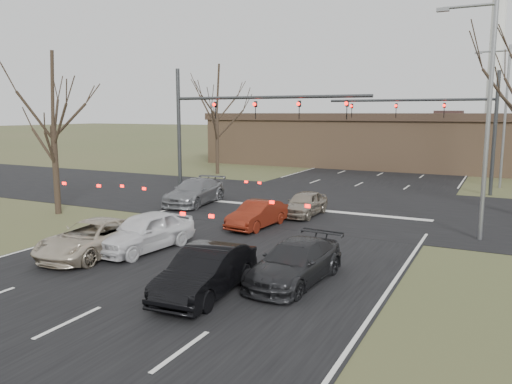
% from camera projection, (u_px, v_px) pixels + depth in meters
% --- Properties ---
extents(ground, '(360.00, 360.00, 0.00)m').
position_uv_depth(ground, '(164.00, 278.00, 16.34)').
color(ground, '#454F2A').
rests_on(ground, ground).
extents(road_main, '(14.00, 300.00, 0.02)m').
position_uv_depth(road_main, '(428.00, 152.00, 69.28)').
color(road_main, black).
rests_on(road_main, ground).
extents(road_cross, '(200.00, 14.00, 0.02)m').
position_uv_depth(road_cross, '(318.00, 204.00, 29.57)').
color(road_cross, black).
rests_on(road_cross, ground).
extents(building, '(42.40, 10.40, 5.30)m').
position_uv_depth(building, '(418.00, 141.00, 48.56)').
color(building, '#876649').
rests_on(building, ground).
extents(mast_arm_near, '(12.12, 0.24, 8.00)m').
position_uv_depth(mast_arm_near, '(224.00, 117.00, 29.33)').
color(mast_arm_near, '#383A3D').
rests_on(mast_arm_near, ground).
extents(mast_arm_far, '(11.12, 0.24, 8.00)m').
position_uv_depth(mast_arm_far, '(449.00, 118.00, 33.10)').
color(mast_arm_far, '#383A3D').
rests_on(mast_arm_far, ground).
extents(streetlight_right_near, '(2.34, 0.25, 10.00)m').
position_uv_depth(streetlight_right_near, '(484.00, 107.00, 20.37)').
color(streetlight_right_near, gray).
rests_on(streetlight_right_near, ground).
extents(streetlight_right_far, '(2.34, 0.25, 10.00)m').
position_uv_depth(streetlight_right_far, '(503.00, 109.00, 35.15)').
color(streetlight_right_far, gray).
rests_on(streetlight_right_far, ground).
extents(tree_left_near, '(5.10, 5.10, 8.50)m').
position_uv_depth(tree_left_near, '(51.00, 89.00, 25.70)').
color(tree_left_near, black).
rests_on(tree_left_near, ground).
extents(tree_left_far, '(5.70, 5.70, 9.50)m').
position_uv_depth(tree_left_far, '(216.00, 89.00, 43.01)').
color(tree_left_far, black).
rests_on(tree_left_far, ground).
extents(car_silver_suv, '(2.51, 4.91, 1.33)m').
position_uv_depth(car_silver_suv, '(93.00, 238.00, 18.83)').
color(car_silver_suv, beige).
rests_on(car_silver_suv, ground).
extents(car_white_sedan, '(2.28, 4.61, 1.51)m').
position_uv_depth(car_white_sedan, '(145.00, 231.00, 19.49)').
color(car_white_sedan, silver).
rests_on(car_white_sedan, ground).
extents(car_black_hatch, '(1.86, 4.44, 1.43)m').
position_uv_depth(car_black_hatch, '(206.00, 271.00, 14.71)').
color(car_black_hatch, black).
rests_on(car_black_hatch, ground).
extents(car_charcoal_sedan, '(2.17, 4.61, 1.30)m').
position_uv_depth(car_charcoal_sedan, '(295.00, 262.00, 15.82)').
color(car_charcoal_sedan, black).
rests_on(car_charcoal_sedan, ground).
extents(car_grey_ahead, '(2.58, 5.28, 1.48)m').
position_uv_depth(car_grey_ahead, '(195.00, 192.00, 29.36)').
color(car_grey_ahead, slate).
rests_on(car_grey_ahead, ground).
extents(car_red_ahead, '(1.63, 3.89, 1.25)m').
position_uv_depth(car_red_ahead, '(257.00, 214.00, 23.40)').
color(car_red_ahead, maroon).
rests_on(car_red_ahead, ground).
extents(car_silver_ahead, '(1.55, 3.79, 1.29)m').
position_uv_depth(car_silver_ahead, '(305.00, 204.00, 26.09)').
color(car_silver_ahead, gray).
rests_on(car_silver_ahead, ground).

